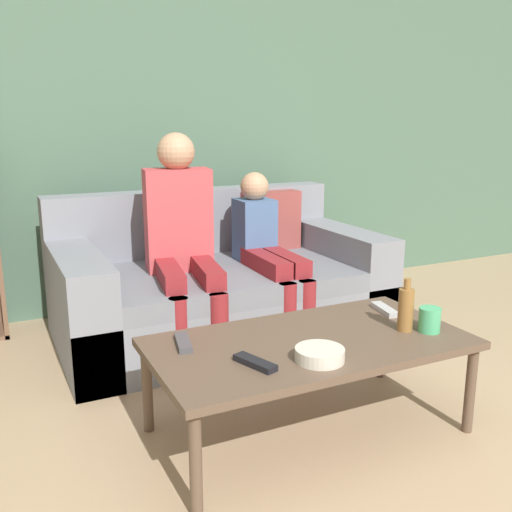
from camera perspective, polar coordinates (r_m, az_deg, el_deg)
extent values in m
cube|color=#4C6B56|center=(3.77, -8.16, 15.05)|extent=(12.00, 0.06, 2.60)
cube|color=gray|center=(3.22, -3.61, -5.31)|extent=(1.74, 0.99, 0.30)
cube|color=slate|center=(3.09, -3.03, -2.28)|extent=(1.30, 0.81, 0.10)
cube|color=gray|center=(3.49, -6.25, 3.54)|extent=(1.74, 0.18, 0.38)
cube|color=gray|center=(3.00, -17.30, -4.76)|extent=(0.22, 0.99, 0.56)
cube|color=gray|center=(3.53, 7.88, -1.54)|extent=(0.22, 0.99, 0.56)
cube|color=#93423D|center=(3.53, 1.52, 3.56)|extent=(0.36, 0.12, 0.36)
cylinder|color=brown|center=(1.84, -6.05, -20.00)|extent=(0.04, 0.04, 0.35)
cylinder|color=brown|center=(2.40, 20.63, -12.43)|extent=(0.04, 0.04, 0.35)
cylinder|color=brown|center=(2.30, -10.83, -12.94)|extent=(0.04, 0.04, 0.35)
cylinder|color=brown|center=(2.76, 12.39, -8.35)|extent=(0.04, 0.04, 0.35)
cube|color=brown|center=(2.18, 5.37, -8.70)|extent=(1.20, 0.63, 0.03)
cylinder|color=maroon|center=(2.68, -7.65, -8.29)|extent=(0.10, 0.10, 0.40)
cylinder|color=maroon|center=(2.71, -3.69, -7.91)|extent=(0.10, 0.10, 0.40)
cube|color=maroon|center=(2.84, -8.66, -1.81)|extent=(0.17, 0.46, 0.09)
cube|color=maroon|center=(2.87, -4.95, -1.54)|extent=(0.17, 0.46, 0.09)
cube|color=#C6474C|center=(3.06, -7.80, 3.62)|extent=(0.37, 0.25, 0.54)
sphere|color=tan|center=(3.02, -8.01, 10.30)|extent=(0.20, 0.20, 0.20)
cylinder|color=maroon|center=(2.88, 3.16, -6.60)|extent=(0.09, 0.09, 0.40)
cylinder|color=maroon|center=(2.93, 5.09, -6.28)|extent=(0.09, 0.09, 0.40)
cube|color=maroon|center=(3.03, 0.96, -0.71)|extent=(0.11, 0.45, 0.09)
cube|color=maroon|center=(3.07, 2.81, -0.50)|extent=(0.11, 0.45, 0.09)
cube|color=#476693|center=(3.25, -0.15, 2.64)|extent=(0.20, 0.20, 0.35)
sphere|color=tan|center=(3.22, -0.16, 6.97)|extent=(0.16, 0.16, 0.16)
cylinder|color=#4CB77A|center=(2.33, 16.96, -6.11)|extent=(0.09, 0.09, 0.10)
cube|color=black|center=(1.95, -0.10, -10.62)|extent=(0.10, 0.18, 0.02)
cube|color=#B7B7BC|center=(2.53, 12.74, -5.23)|extent=(0.08, 0.18, 0.02)
cube|color=#47474C|center=(2.13, -7.29, -8.58)|extent=(0.08, 0.18, 0.02)
cylinder|color=beige|center=(2.00, 6.39, -9.76)|extent=(0.17, 0.17, 0.05)
cylinder|color=olive|center=(2.31, 14.74, -5.23)|extent=(0.06, 0.06, 0.17)
cylinder|color=olive|center=(2.28, 14.90, -2.72)|extent=(0.03, 0.03, 0.04)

